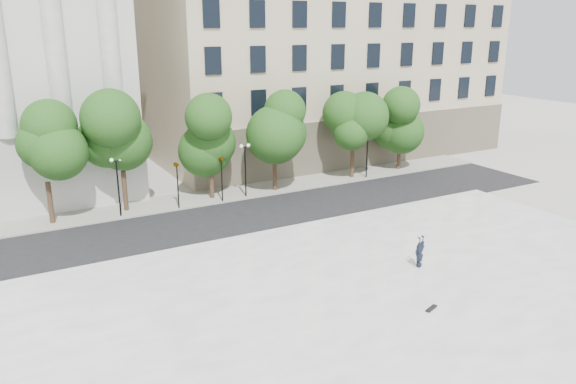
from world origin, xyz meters
name	(u,v)px	position (x,y,z in m)	size (l,w,h in m)	color
ground	(361,349)	(0.00, 0.00, 0.00)	(160.00, 160.00, 0.00)	beige
plaza	(323,315)	(0.00, 3.00, 0.23)	(44.00, 22.00, 0.45)	white
street	(208,225)	(0.00, 18.00, 0.01)	(60.00, 8.00, 0.02)	black
far_sidewalk	(180,201)	(0.00, 24.00, 0.06)	(60.00, 4.00, 0.12)	#98968D
building_east	(303,46)	(20.00, 38.91, 11.14)	(36.00, 26.15, 23.00)	beige
traffic_light_west	(176,162)	(-0.65, 22.30, 3.67)	(0.84, 1.70, 4.17)	black
traffic_light_east	(221,156)	(2.92, 22.30, 3.77)	(0.49, 1.94, 4.27)	black
person_lying	(419,263)	(7.37, 4.61, 0.70)	(0.66, 0.44, 1.82)	black
skateboard	(431,308)	(4.57, 0.59, 0.49)	(0.82, 0.21, 0.08)	black
street_trees	(218,134)	(3.19, 23.48, 5.24)	(41.15, 4.66, 7.70)	#382619
lamp_posts	(181,170)	(-0.26, 22.60, 3.00)	(36.40, 0.28, 4.46)	black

